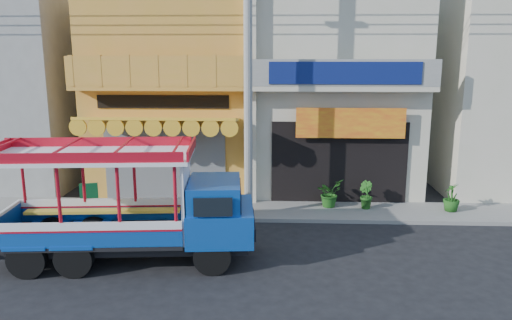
{
  "coord_description": "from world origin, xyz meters",
  "views": [
    {
      "loc": [
        -0.07,
        -11.76,
        5.18
      ],
      "look_at": [
        -0.73,
        2.5,
        2.1
      ],
      "focal_mm": 35.0,
      "sensor_mm": 36.0,
      "label": 1
    }
  ],
  "objects_px": {
    "green_sign": "(89,199)",
    "potted_plant_b": "(366,195)",
    "potted_plant_c": "(452,197)",
    "utility_pole": "(253,58)",
    "potted_plant_a": "(329,193)",
    "songthaew_truck": "(144,206)"
  },
  "relations": [
    {
      "from": "utility_pole",
      "to": "potted_plant_c",
      "type": "relative_size",
      "value": 30.01
    },
    {
      "from": "potted_plant_a",
      "to": "potted_plant_c",
      "type": "relative_size",
      "value": 1.0
    },
    {
      "from": "potted_plant_a",
      "to": "potted_plant_b",
      "type": "relative_size",
      "value": 1.03
    },
    {
      "from": "utility_pole",
      "to": "songthaew_truck",
      "type": "distance_m",
      "value": 5.53
    },
    {
      "from": "songthaew_truck",
      "to": "potted_plant_a",
      "type": "bearing_deg",
      "value": 41.37
    },
    {
      "from": "songthaew_truck",
      "to": "potted_plant_c",
      "type": "bearing_deg",
      "value": 24.77
    },
    {
      "from": "potted_plant_a",
      "to": "potted_plant_b",
      "type": "distance_m",
      "value": 1.18
    },
    {
      "from": "utility_pole",
      "to": "songthaew_truck",
      "type": "xyz_separation_m",
      "value": [
        -2.55,
        -3.36,
        -3.58
      ]
    },
    {
      "from": "utility_pole",
      "to": "green_sign",
      "type": "distance_m",
      "value": 7.07
    },
    {
      "from": "green_sign",
      "to": "potted_plant_c",
      "type": "xyz_separation_m",
      "value": [
        11.82,
        0.38,
        0.09
      ]
    },
    {
      "from": "songthaew_truck",
      "to": "potted_plant_b",
      "type": "height_order",
      "value": "songthaew_truck"
    },
    {
      "from": "green_sign",
      "to": "potted_plant_c",
      "type": "distance_m",
      "value": 11.83
    },
    {
      "from": "green_sign",
      "to": "potted_plant_b",
      "type": "height_order",
      "value": "potted_plant_b"
    },
    {
      "from": "green_sign",
      "to": "potted_plant_b",
      "type": "relative_size",
      "value": 0.98
    },
    {
      "from": "utility_pole",
      "to": "songthaew_truck",
      "type": "height_order",
      "value": "utility_pole"
    },
    {
      "from": "songthaew_truck",
      "to": "potted_plant_b",
      "type": "distance_m",
      "value": 7.62
    },
    {
      "from": "utility_pole",
      "to": "green_sign",
      "type": "relative_size",
      "value": 31.51
    },
    {
      "from": "potted_plant_a",
      "to": "utility_pole",
      "type": "bearing_deg",
      "value": 156.14
    },
    {
      "from": "songthaew_truck",
      "to": "potted_plant_a",
      "type": "relative_size",
      "value": 7.08
    },
    {
      "from": "songthaew_truck",
      "to": "green_sign",
      "type": "height_order",
      "value": "songthaew_truck"
    },
    {
      "from": "potted_plant_b",
      "to": "potted_plant_c",
      "type": "height_order",
      "value": "potted_plant_c"
    },
    {
      "from": "potted_plant_a",
      "to": "potted_plant_b",
      "type": "height_order",
      "value": "potted_plant_a"
    }
  ]
}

